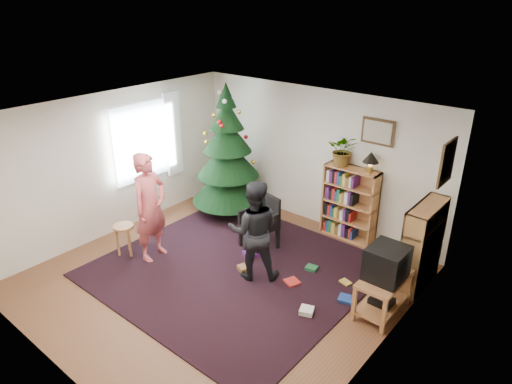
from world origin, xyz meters
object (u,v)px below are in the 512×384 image
Objects in this scene: person_by_chair at (254,231)px; picture_right at (447,163)px; table_lamp at (371,159)px; person_standing at (150,207)px; bookshelf_back at (350,203)px; christmas_tree at (228,161)px; armchair at (263,220)px; picture_back at (378,132)px; bookshelf_right at (422,245)px; stool at (124,232)px; tv_stand at (383,292)px; crt_tv at (387,263)px; potted_plant at (343,150)px.

picture_right is at bearing 174.81° from person_by_chair.
table_lamp is (0.79, 1.97, 0.75)m from person_by_chair.
person_standing is at bearing -132.88° from table_lamp.
person_by_chair reaches higher than bookshelf_back.
christmas_tree is 1.54m from armchair.
picture_back is 0.92× the size of picture_right.
armchair is (-2.45, -0.59, -0.17)m from bookshelf_right.
christmas_tree is at bearing 84.38° from stool.
table_lamp is at bearing 13.39° from christmas_tree.
picture_back is at bearing 58.40° from bookshelf_right.
table_lamp is at bearing 125.27° from tv_stand.
tv_stand is at bearing -81.52° from person_standing.
picture_right is at bearing 74.72° from tv_stand.
armchair reaches higher than tv_stand.
person_standing is at bearing -163.05° from crt_tv.
person_by_chair is at bearing -37.37° from christmas_tree.
table_lamp reaches higher than bookshelf_back.
bookshelf_right is 2.38× the size of stool.
christmas_tree is at bearing -75.71° from person_by_chair.
person_standing reaches higher than bookshelf_back.
picture_back is 1.51m from picture_right.
picture_right reaches higher than bookshelf_right.
picture_right reaches higher than tv_stand.
crt_tv is at bearing -105.44° from picture_right.
picture_back is at bearing 23.70° from bookshelf_back.
christmas_tree reaches higher than table_lamp.
person_standing is (-2.10, -2.58, 0.23)m from bookshelf_back.
stool is at bearing -131.11° from bookshelf_back.
person_by_chair reaches higher than bookshelf_right.
bookshelf_right reaches higher than armchair.
christmas_tree is at bearing -164.92° from bookshelf_back.
bookshelf_right is 1.52× the size of tv_stand.
table_lamp is at bearing 45.64° from stool.
picture_back reaches higher than bookshelf_right.
table_lamp reaches higher than tv_stand.
table_lamp is at bearing 55.25° from armchair.
person_standing reaches higher than crt_tv.
potted_plant reaches higher than armchair.
person_standing is 5.11× the size of table_lamp.
bookshelf_back is at bearing 68.26° from bookshelf_right.
person_by_chair is (-1.98, -1.38, 0.12)m from bookshelf_right.
person_standing is 3.58m from table_lamp.
person_by_chair is at bearing -166.42° from crt_tv.
picture_right is at bearing -86.99° from bookshelf_right.
crt_tv is 0.94× the size of stool.
crt_tv is (-0.26, -0.93, -1.18)m from picture_right.
picture_back is 1.58× the size of table_lamp.
armchair is 1.68× the size of stool.
crt_tv is (1.07, -1.66, -1.18)m from picture_back.
picture_right is 0.24× the size of christmas_tree.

